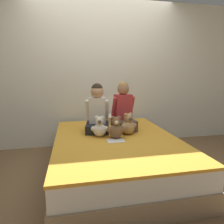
# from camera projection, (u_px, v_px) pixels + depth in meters

# --- Properties ---
(ground_plane) EXTENTS (14.00, 14.00, 0.00)m
(ground_plane) POSITION_uv_depth(u_px,v_px,m) (116.00, 171.00, 2.62)
(ground_plane) COLOR brown
(wall_behind_bed) EXTENTS (8.00, 0.06, 2.50)m
(wall_behind_bed) POSITION_uv_depth(u_px,v_px,m) (102.00, 75.00, 3.50)
(wall_behind_bed) COLOR silver
(wall_behind_bed) RESTS_ON ground_plane
(bed) EXTENTS (1.53, 2.03, 0.47)m
(bed) POSITION_uv_depth(u_px,v_px,m) (116.00, 155.00, 2.58)
(bed) COLOR #997F60
(bed) RESTS_ON ground_plane
(child_on_left) EXTENTS (0.37, 0.42, 0.67)m
(child_on_left) POSITION_uv_depth(u_px,v_px,m) (97.00, 111.00, 2.77)
(child_on_left) COLOR black
(child_on_left) RESTS_ON bed
(child_on_right) EXTENTS (0.34, 0.35, 0.69)m
(child_on_right) POSITION_uv_depth(u_px,v_px,m) (123.00, 110.00, 2.84)
(child_on_right) COLOR brown
(child_on_right) RESTS_ON bed
(teddy_bear_held_by_left_child) EXTENTS (0.22, 0.17, 0.27)m
(teddy_bear_held_by_left_child) POSITION_uv_depth(u_px,v_px,m) (100.00, 128.00, 2.55)
(teddy_bear_held_by_left_child) COLOR silver
(teddy_bear_held_by_left_child) RESTS_ON bed
(teddy_bear_held_by_right_child) EXTENTS (0.23, 0.18, 0.29)m
(teddy_bear_held_by_right_child) POSITION_uv_depth(u_px,v_px,m) (128.00, 125.00, 2.65)
(teddy_bear_held_by_right_child) COLOR tan
(teddy_bear_held_by_right_child) RESTS_ON bed
(teddy_bear_between_children) EXTENTS (0.24, 0.18, 0.28)m
(teddy_bear_between_children) POSITION_uv_depth(u_px,v_px,m) (116.00, 129.00, 2.49)
(teddy_bear_between_children) COLOR brown
(teddy_bear_between_children) RESTS_ON bed
(pillow_at_headboard) EXTENTS (0.45, 0.33, 0.11)m
(pillow_at_headboard) POSITION_uv_depth(u_px,v_px,m) (105.00, 119.00, 3.31)
(pillow_at_headboard) COLOR beige
(pillow_at_headboard) RESTS_ON bed
(sign_card) EXTENTS (0.21, 0.15, 0.00)m
(sign_card) POSITION_uv_depth(u_px,v_px,m) (116.00, 141.00, 2.40)
(sign_card) COLOR white
(sign_card) RESTS_ON bed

